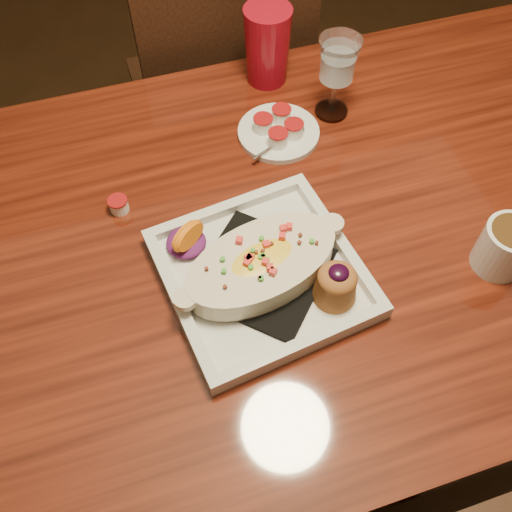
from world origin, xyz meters
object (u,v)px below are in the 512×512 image
object	(u,v)px
chair_far	(221,96)
coffee_mug	(507,245)
goblet	(338,64)
saucer	(278,131)
table	(310,252)
red_tumbler	(267,46)
plate	(266,269)

from	to	relation	value
chair_far	coffee_mug	xyz separation A→B (m)	(0.25, -0.80, 0.29)
coffee_mug	chair_far	bearing A→B (deg)	100.09
goblet	saucer	distance (m)	0.16
table	saucer	bearing A→B (deg)	87.95
chair_far	coffee_mug	size ratio (longest dim) A/B	7.99
chair_far	saucer	world-z (taller)	chair_far
table	saucer	world-z (taller)	saucer
red_tumbler	saucer	bearing A→B (deg)	-100.75
plate	saucer	bearing A→B (deg)	60.13
chair_far	saucer	distance (m)	0.49
table	chair_far	xyz separation A→B (m)	(-0.00, 0.63, -0.15)
goblet	red_tumbler	world-z (taller)	goblet
saucer	chair_far	bearing A→B (deg)	91.03
coffee_mug	red_tumbler	bearing A→B (deg)	103.98
red_tumbler	coffee_mug	bearing A→B (deg)	-68.60
table	plate	size ratio (longest dim) A/B	4.55
chair_far	red_tumbler	bearing A→B (deg)	98.68
table	chair_far	size ratio (longest dim) A/B	1.61
plate	coffee_mug	size ratio (longest dim) A/B	2.83
saucer	red_tumbler	xyz separation A→B (m)	(0.03, 0.17, 0.06)
goblet	chair_far	bearing A→B (deg)	108.19
chair_far	red_tumbler	size ratio (longest dim) A/B	5.97
goblet	saucer	xyz separation A→B (m)	(-0.12, -0.03, -0.10)
chair_far	coffee_mug	bearing A→B (deg)	107.52
goblet	red_tumbler	xyz separation A→B (m)	(-0.09, 0.13, -0.03)
chair_far	plate	bearing A→B (deg)	80.90
plate	saucer	xyz separation A→B (m)	(0.12, 0.30, -0.02)
coffee_mug	plate	bearing A→B (deg)	159.79
saucer	coffee_mug	bearing A→B (deg)	-57.14
table	saucer	xyz separation A→B (m)	(0.01, 0.21, 0.11)
plate	red_tumbler	size ratio (longest dim) A/B	2.12
table	plate	xyz separation A→B (m)	(-0.11, -0.09, 0.13)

